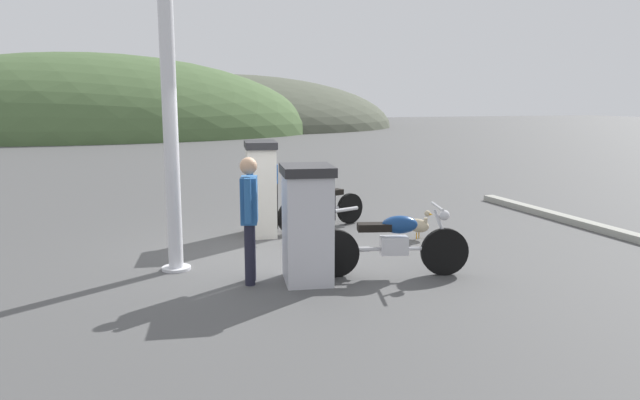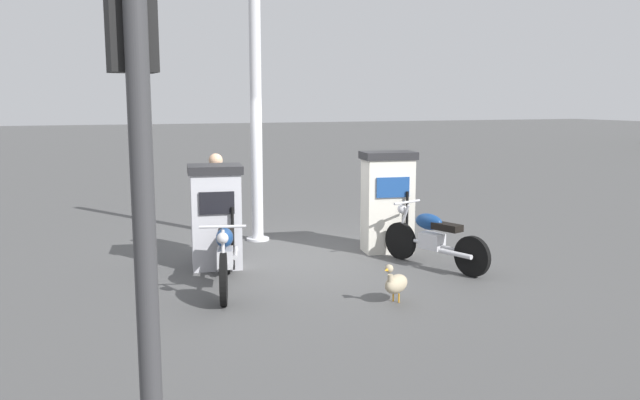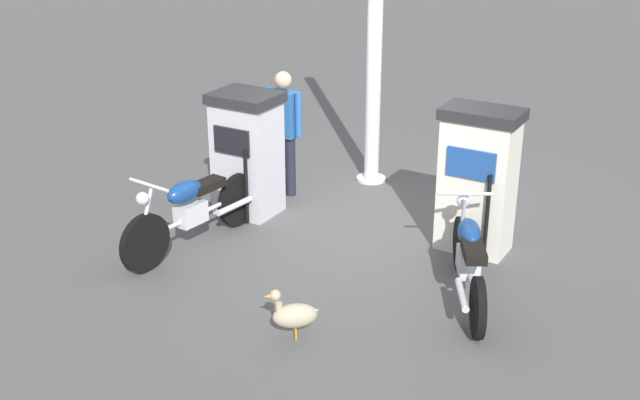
# 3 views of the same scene
# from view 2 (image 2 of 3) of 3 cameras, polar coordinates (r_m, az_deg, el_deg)

# --- Properties ---
(ground_plane) EXTENTS (120.00, 120.00, 0.00)m
(ground_plane) POSITION_cam_2_polar(r_m,az_deg,el_deg) (10.24, -1.52, -5.00)
(ground_plane) COLOR #4C4C4C
(fuel_pump_near) EXTENTS (0.76, 0.86, 1.52)m
(fuel_pump_near) POSITION_cam_2_polar(r_m,az_deg,el_deg) (9.57, -9.17, -1.37)
(fuel_pump_near) COLOR silver
(fuel_pump_near) RESTS_ON ground
(fuel_pump_far) EXTENTS (0.66, 0.91, 1.63)m
(fuel_pump_far) POSITION_cam_2_polar(r_m,az_deg,el_deg) (10.48, 5.99, -0.11)
(fuel_pump_far) COLOR silver
(fuel_pump_far) RESTS_ON ground
(motorcycle_near_pump) EXTENTS (2.06, 0.78, 0.96)m
(motorcycle_near_pump) POSITION_cam_2_polar(r_m,az_deg,el_deg) (8.52, -8.34, -4.79)
(motorcycle_near_pump) COLOR black
(motorcycle_near_pump) RESTS_ON ground
(motorcycle_far_pump) EXTENTS (1.83, 0.82, 0.93)m
(motorcycle_far_pump) POSITION_cam_2_polar(r_m,az_deg,el_deg) (9.66, 9.93, -3.32)
(motorcycle_far_pump) COLOR black
(motorcycle_far_pump) RESTS_ON ground
(attendant_person) EXTENTS (0.28, 0.57, 1.62)m
(attendant_person) POSITION_cam_2_polar(r_m,az_deg,el_deg) (10.27, -9.11, 0.21)
(attendant_person) COLOR #1E1E2D
(attendant_person) RESTS_ON ground
(wandering_duck) EXTENTS (0.39, 0.48, 0.51)m
(wandering_duck) POSITION_cam_2_polar(r_m,az_deg,el_deg) (7.97, 6.71, -7.27)
(wandering_duck) COLOR tan
(wandering_duck) RESTS_ON ground
(roadside_traffic_light) EXTENTS (0.38, 0.25, 3.30)m
(roadside_traffic_light) POSITION_cam_2_polar(r_m,az_deg,el_deg) (3.50, -15.80, 5.79)
(roadside_traffic_light) COLOR #38383A
(roadside_traffic_light) RESTS_ON ground
(canopy_support_pole) EXTENTS (0.40, 0.40, 4.32)m
(canopy_support_pole) POSITION_cam_2_polar(r_m,az_deg,el_deg) (11.22, -5.66, 6.93)
(canopy_support_pole) COLOR silver
(canopy_support_pole) RESTS_ON ground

